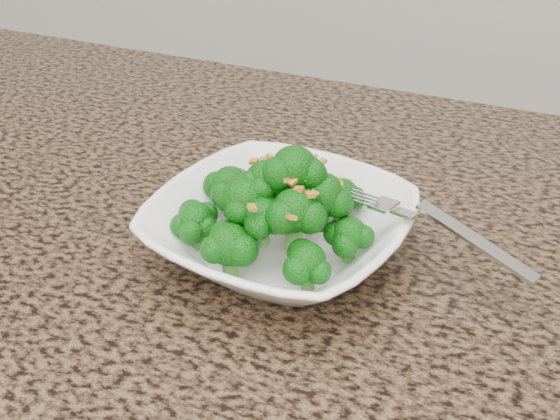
% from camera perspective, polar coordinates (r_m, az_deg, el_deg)
% --- Properties ---
extents(granite_counter, '(1.64, 1.04, 0.03)m').
position_cam_1_polar(granite_counter, '(0.62, -8.83, -8.18)').
color(granite_counter, brown).
rests_on(granite_counter, cabinet).
extents(bowl, '(0.26, 0.26, 0.06)m').
position_cam_1_polar(bowl, '(0.63, 0.00, -1.69)').
color(bowl, white).
rests_on(bowl, granite_counter).
extents(broccoli_pile, '(0.20, 0.20, 0.07)m').
position_cam_1_polar(broccoli_pile, '(0.60, 0.00, 3.24)').
color(broccoli_pile, '#0B5E0A').
rests_on(broccoli_pile, bowl).
extents(garlic_topping, '(0.12, 0.12, 0.01)m').
position_cam_1_polar(garlic_topping, '(0.58, 0.00, 6.45)').
color(garlic_topping, '#BC802E').
rests_on(garlic_topping, broccoli_pile).
extents(fork, '(0.19, 0.09, 0.01)m').
position_cam_1_polar(fork, '(0.60, 10.43, -0.33)').
color(fork, silver).
rests_on(fork, bowl).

